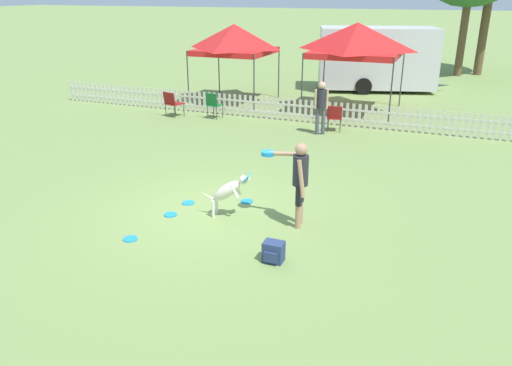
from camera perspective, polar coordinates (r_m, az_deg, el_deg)
The scene contains 16 objects.
ground_plane at distance 9.83m, azimuth -5.19°, elevation -3.24°, with size 240.00×240.00×0.00m, color olive.
handler_person at distance 8.89m, azimuth 4.83°, elevation 0.94°, with size 0.98×0.57×1.57m.
leaping_dog at distance 9.35m, azimuth -3.18°, elevation -0.84°, with size 1.02×0.34×0.94m.
frisbee_near_handler at distance 10.22m, azimuth -1.05°, elevation -2.11°, with size 0.25×0.25×0.02m.
frisbee_near_dog at distance 9.76m, azimuth -9.74°, elevation -3.58°, with size 0.25×0.25×0.02m.
frisbee_midfield at distance 10.24m, azimuth -7.75°, elevation -2.25°, with size 0.25×0.25×0.02m.
frisbee_far_scatter at distance 8.99m, azimuth -14.16°, elevation -6.21°, with size 0.25×0.25×0.02m.
backpack_on_grass at distance 7.99m, azimuth 2.00°, elevation -7.88°, with size 0.32×0.28×0.34m.
picket_fence at distance 16.43m, azimuth 6.69°, elevation 8.07°, with size 19.85×0.04×0.74m.
folding_chair_blue_left at distance 15.49m, azimuth 8.96°, elevation 7.59°, with size 0.52×0.54×0.81m.
folding_chair_center at distance 16.94m, azimuth -4.89°, elevation 9.08°, with size 0.49×0.51×0.88m.
folding_chair_green_right at distance 17.40m, azimuth -9.54°, elevation 9.13°, with size 0.64×0.65×0.86m.
canopy_tent_main at distance 18.05m, azimuth 11.47°, elevation 15.78°, with size 2.98×2.98×3.05m.
canopy_tent_secondary at distance 19.48m, azimuth -2.48°, elevation 16.10°, with size 2.69×2.69×2.90m.
spectator_standing at distance 15.01m, azimuth 7.45°, elevation 9.05°, with size 0.38×0.27×1.58m.
equipment_trailer at distance 22.55m, azimuth 13.63°, elevation 13.76°, with size 5.72×3.46×2.62m.
Camera 1 is at (4.12, -7.96, 4.03)m, focal length 35.00 mm.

